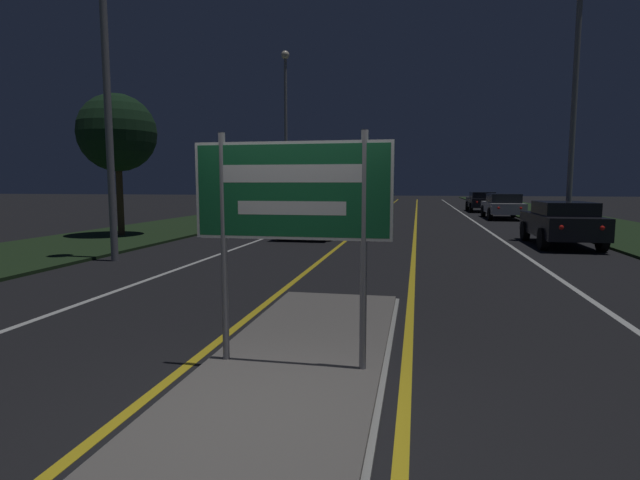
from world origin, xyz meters
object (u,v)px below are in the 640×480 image
Objects in this scene: car_receding_0 at (562,222)px; car_approaching_0 at (312,215)px; car_approaching_2 at (338,197)px; highway_sign at (292,202)px; streetlight_left_far at (286,115)px; car_approaching_1 at (347,205)px; car_receding_1 at (503,205)px; streetlight_left_near at (103,4)px; car_receding_2 at (482,201)px; streetlight_right_near at (576,74)px.

car_approaching_0 is at bearing 171.18° from car_receding_0.
highway_sign is at bearing -81.71° from car_approaching_2.
streetlight_left_far reaches higher than car_approaching_1.
highway_sign is 23.75m from car_approaching_1.
car_receding_1 is 8.80m from car_approaching_1.
streetlight_left_far is at bearing 134.63° from car_receding_0.
car_approaching_1 is (-8.51, 11.45, -0.03)m from car_receding_0.
car_receding_1 is 18.77m from car_approaching_2.
streetlight_left_near is 9.58m from car_approaching_0.
streetlight_left_far is 13.05m from car_approaching_0.
car_approaching_2 is at bearing 147.04° from car_receding_2.
streetlight_right_near is 19.21m from car_receding_2.
car_receding_0 is 8.53m from car_approaching_0.
car_receding_0 is at bearing -90.93° from car_receding_1.
streetlight_left_far is at bearing -179.64° from car_receding_1.
car_receding_0 is at bearing 64.52° from highway_sign.
streetlight_right_near is at bearing -48.24° from car_approaching_1.
streetlight_left_near is 2.04× the size of car_receding_2.
car_receding_0 reaches higher than car_approaching_1.
car_receding_2 is at bearing 64.62° from streetlight_left_near.
car_approaching_1 is at bearing -79.28° from car_approaching_2.
car_approaching_2 is (-12.05, 26.00, -4.79)m from streetlight_right_near.
car_receding_0 is 12.65m from car_receding_1.
streetlight_right_near is at bearing -88.11° from car_receding_2.
car_approaching_1 is at bearing 96.63° from highway_sign.
car_receding_0 is 19.90m from car_receding_2.
car_approaching_0 is 26.19m from car_approaching_2.
streetlight_left_near is at bearing -151.51° from streetlight_right_near.
car_receding_0 is at bearing -8.82° from car_approaching_0.
streetlight_left_far is 15.30m from car_receding_2.
car_receding_0 is at bearing -112.27° from streetlight_right_near.
streetlight_left_near is 33.35m from car_approaching_2.
car_receding_2 is at bearing 90.21° from car_receding_0.
streetlight_right_near is 12.33m from car_receding_1.
car_approaching_0 is at bearing -83.23° from car_approaching_2.
car_approaching_2 is (-3.09, 26.01, 0.01)m from car_approaching_0.
car_approaching_0 is (-8.35, -18.59, 0.05)m from car_receding_2.
streetlight_left_near reaches higher than highway_sign.
car_approaching_0 is at bearing -179.93° from streetlight_right_near.
highway_sign is 0.27× the size of streetlight_left_near.
car_approaching_1 is at bearing 126.61° from car_receding_0.
car_receding_2 is 0.91× the size of car_approaching_2.
streetlight_right_near reaches higher than highway_sign.
car_receding_0 is at bearing 24.62° from streetlight_left_near.
highway_sign is 25.49m from car_receding_1.
highway_sign is 0.51× the size of car_receding_1.
car_approaching_2 is (-11.72, 14.66, 0.06)m from car_receding_1.
streetlight_left_far is at bearing 164.00° from car_approaching_1.
streetlight_left_far is (-0.26, 18.14, -0.29)m from streetlight_left_near.
car_approaching_2 is (0.64, 32.88, -5.52)m from streetlight_left_near.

